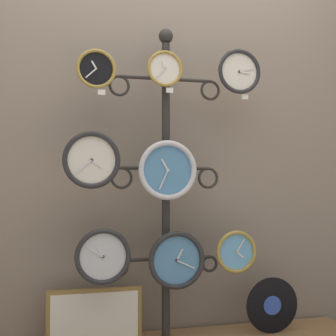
{
  "coord_description": "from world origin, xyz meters",
  "views": [
    {
      "loc": [
        -0.65,
        -2.16,
        0.93
      ],
      "look_at": [
        0.0,
        0.36,
        1.01
      ],
      "focal_mm": 50.0,
      "sensor_mm": 36.0,
      "label": 1
    }
  ],
  "objects_px": {
    "clock_middle_left": "(92,160)",
    "clock_bottom_left": "(103,257)",
    "clock_bottom_right": "(236,252)",
    "clock_middle_center": "(168,170)",
    "clock_top_center": "(165,69)",
    "display_stand": "(166,234)",
    "clock_bottom_center": "(177,260)",
    "picture_frame": "(95,316)",
    "clock_top_right": "(239,72)",
    "vinyl_record": "(272,305)",
    "clock_top_left": "(96,69)"
  },
  "relations": [
    {
      "from": "clock_bottom_center",
      "to": "clock_bottom_right",
      "type": "height_order",
      "value": "clock_bottom_center"
    },
    {
      "from": "clock_middle_left",
      "to": "clock_bottom_center",
      "type": "relative_size",
      "value": 0.94
    },
    {
      "from": "clock_bottom_left",
      "to": "clock_bottom_center",
      "type": "relative_size",
      "value": 0.92
    },
    {
      "from": "display_stand",
      "to": "clock_top_left",
      "type": "relative_size",
      "value": 8.45
    },
    {
      "from": "clock_top_center",
      "to": "clock_top_right",
      "type": "relative_size",
      "value": 0.78
    },
    {
      "from": "clock_middle_center",
      "to": "clock_top_left",
      "type": "bearing_deg",
      "value": 175.46
    },
    {
      "from": "clock_top_center",
      "to": "clock_bottom_left",
      "type": "xyz_separation_m",
      "value": [
        -0.34,
        -0.02,
        -1.02
      ]
    },
    {
      "from": "clock_bottom_right",
      "to": "vinyl_record",
      "type": "bearing_deg",
      "value": 1.11
    },
    {
      "from": "clock_middle_left",
      "to": "clock_top_center",
      "type": "bearing_deg",
      "value": 3.85
    },
    {
      "from": "clock_top_center",
      "to": "clock_bottom_right",
      "type": "distance_m",
      "value": 1.1
    },
    {
      "from": "display_stand",
      "to": "clock_bottom_left",
      "type": "relative_size",
      "value": 6.11
    },
    {
      "from": "clock_middle_center",
      "to": "clock_bottom_right",
      "type": "relative_size",
      "value": 1.35
    },
    {
      "from": "vinyl_record",
      "to": "clock_bottom_right",
      "type": "bearing_deg",
      "value": -178.89
    },
    {
      "from": "clock_top_center",
      "to": "clock_middle_center",
      "type": "distance_m",
      "value": 0.56
    },
    {
      "from": "clock_bottom_center",
      "to": "picture_frame",
      "type": "xyz_separation_m",
      "value": [
        -0.44,
        0.08,
        -0.29
      ]
    },
    {
      "from": "clock_middle_left",
      "to": "display_stand",
      "type": "bearing_deg",
      "value": 14.63
    },
    {
      "from": "clock_bottom_left",
      "to": "clock_top_right",
      "type": "bearing_deg",
      "value": 1.59
    },
    {
      "from": "display_stand",
      "to": "vinyl_record",
      "type": "distance_m",
      "value": 0.74
    },
    {
      "from": "clock_bottom_right",
      "to": "clock_top_center",
      "type": "bearing_deg",
      "value": 177.55
    },
    {
      "from": "clock_top_right",
      "to": "picture_frame",
      "type": "distance_m",
      "value": 1.58
    },
    {
      "from": "clock_middle_left",
      "to": "clock_middle_center",
      "type": "distance_m",
      "value": 0.41
    },
    {
      "from": "clock_bottom_center",
      "to": "picture_frame",
      "type": "bearing_deg",
      "value": 169.38
    },
    {
      "from": "display_stand",
      "to": "clock_bottom_center",
      "type": "relative_size",
      "value": 5.65
    },
    {
      "from": "clock_top_center",
      "to": "clock_middle_left",
      "type": "bearing_deg",
      "value": -176.15
    },
    {
      "from": "clock_top_center",
      "to": "clock_bottom_right",
      "type": "bearing_deg",
      "value": -2.45
    },
    {
      "from": "clock_top_center",
      "to": "clock_top_right",
      "type": "bearing_deg",
      "value": -0.16
    },
    {
      "from": "clock_middle_left",
      "to": "clock_bottom_left",
      "type": "bearing_deg",
      "value": 3.84
    },
    {
      "from": "display_stand",
      "to": "picture_frame",
      "type": "relative_size",
      "value": 3.52
    },
    {
      "from": "clock_middle_center",
      "to": "clock_bottom_center",
      "type": "height_order",
      "value": "clock_middle_center"
    },
    {
      "from": "picture_frame",
      "to": "vinyl_record",
      "type": "bearing_deg",
      "value": -5.07
    },
    {
      "from": "clock_bottom_right",
      "to": "clock_middle_center",
      "type": "bearing_deg",
      "value": -178.28
    },
    {
      "from": "display_stand",
      "to": "clock_top_left",
      "type": "bearing_deg",
      "value": -168.28
    },
    {
      "from": "clock_top_right",
      "to": "clock_bottom_left",
      "type": "xyz_separation_m",
      "value": [
        -0.78,
        -0.02,
        -1.02
      ]
    },
    {
      "from": "clock_bottom_left",
      "to": "clock_top_left",
      "type": "bearing_deg",
      "value": 147.24
    },
    {
      "from": "display_stand",
      "to": "clock_top_center",
      "type": "height_order",
      "value": "display_stand"
    },
    {
      "from": "clock_middle_left",
      "to": "clock_bottom_center",
      "type": "bearing_deg",
      "value": 2.57
    },
    {
      "from": "display_stand",
      "to": "clock_bottom_center",
      "type": "bearing_deg",
      "value": -67.17
    },
    {
      "from": "clock_top_right",
      "to": "vinyl_record",
      "type": "xyz_separation_m",
      "value": [
        0.19,
        -0.01,
        -1.34
      ]
    },
    {
      "from": "picture_frame",
      "to": "clock_top_right",
      "type": "bearing_deg",
      "value": -5.42
    },
    {
      "from": "clock_top_left",
      "to": "clock_bottom_center",
      "type": "xyz_separation_m",
      "value": [
        0.44,
        -0.01,
        -1.03
      ]
    },
    {
      "from": "clock_bottom_right",
      "to": "display_stand",
      "type": "bearing_deg",
      "value": 165.06
    },
    {
      "from": "clock_middle_left",
      "to": "clock_top_left",
      "type": "bearing_deg",
      "value": 48.86
    },
    {
      "from": "clock_middle_left",
      "to": "clock_bottom_right",
      "type": "xyz_separation_m",
      "value": [
        0.81,
        0.01,
        -0.51
      ]
    },
    {
      "from": "clock_top_center",
      "to": "picture_frame",
      "type": "xyz_separation_m",
      "value": [
        -0.37,
        0.08,
        -1.35
      ]
    },
    {
      "from": "vinyl_record",
      "to": "clock_middle_left",
      "type": "bearing_deg",
      "value": -179.24
    },
    {
      "from": "clock_middle_left",
      "to": "clock_bottom_left",
      "type": "xyz_separation_m",
      "value": [
        0.06,
        0.0,
        -0.51
      ]
    },
    {
      "from": "clock_middle_left",
      "to": "clock_bottom_center",
      "type": "xyz_separation_m",
      "value": [
        0.47,
        0.02,
        -0.54
      ]
    },
    {
      "from": "clock_bottom_center",
      "to": "vinyl_record",
      "type": "distance_m",
      "value": 0.63
    },
    {
      "from": "clock_bottom_left",
      "to": "vinyl_record",
      "type": "height_order",
      "value": "clock_bottom_left"
    },
    {
      "from": "clock_top_left",
      "to": "picture_frame",
      "type": "bearing_deg",
      "value": 85.59
    }
  ]
}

